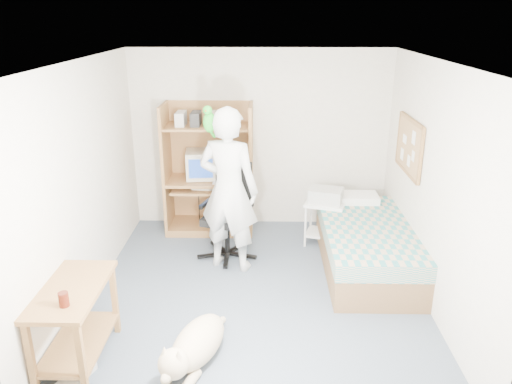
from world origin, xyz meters
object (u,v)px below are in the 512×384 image
Objects in this scene: side_desk at (75,314)px; printer_cart at (325,216)px; computer_hutch at (209,174)px; bed at (366,245)px; office_chair at (229,224)px; dog at (195,345)px; person at (229,190)px.

side_desk reaches higher than printer_cart.
computer_hutch is 2.35m from bed.
office_chair is at bearing 169.43° from bed.
dog is at bearing -86.68° from computer_hutch.
side_desk is at bearing -100.97° from office_chair.
bed is 3.36× the size of printer_cart.
dog is (-0.18, -1.81, -0.80)m from person.
dog is at bearing 102.13° from person.
computer_hutch reaches higher than printer_cart.
person is at bearing -135.16° from printer_cart.
office_chair is 1.97× the size of printer_cart.
printer_cart is at bearing 45.54° from side_desk.
person is at bearing -72.52° from computer_hutch.
office_chair reaches higher than bed.
bed is at bearing -162.17° from person.
bed is 1.03× the size of person.
bed is 2.58m from dog.
bed is 1.79m from person.
side_desk is 1.66× the size of printer_cart.
side_desk is at bearing -117.65° from printer_cart.
person reaches higher than side_desk.
side_desk is 0.51× the size of person.
office_chair is 0.64m from person.
bed is 1.70× the size of office_chair.
office_chair reaches higher than dog.
side_desk is at bearing -159.83° from dog.
dog is (1.02, 0.00, -0.31)m from side_desk.
person is at bearing -66.60° from office_chair.
computer_hutch is 1.19m from person.
bed is at bearing -39.57° from printer_cart.
computer_hutch reaches higher than bed.
bed is 3.39m from side_desk.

